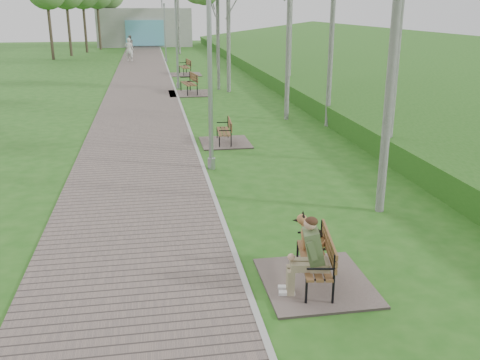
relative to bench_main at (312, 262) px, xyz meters
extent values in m
plane|color=#215816|center=(-1.03, 3.61, -0.41)|extent=(120.00, 120.00, 0.00)
cube|color=#62544F|center=(-2.78, 25.11, -0.39)|extent=(3.50, 67.00, 0.04)
cube|color=#999993|center=(-1.03, 25.11, -0.38)|extent=(0.10, 67.00, 0.05)
cube|color=#3F7627|center=(10.97, 23.61, -0.41)|extent=(14.00, 70.00, 1.60)
cube|color=#9E9E99|center=(-2.53, 54.61, 1.59)|extent=(10.00, 5.00, 4.00)
cube|color=#5BADCB|center=(-2.53, 52.01, 1.09)|extent=(4.00, 0.20, 2.60)
cube|color=#62544F|center=(0.09, 0.04, -0.39)|extent=(1.67, 1.86, 0.04)
cube|color=brown|center=(0.04, 0.04, 0.01)|extent=(0.65, 1.45, 0.04)
cube|color=brown|center=(0.26, 0.01, 0.26)|extent=(0.27, 1.38, 0.31)
cube|color=#62544F|center=(-0.05, 9.33, -0.39)|extent=(1.56, 1.73, 0.04)
cube|color=brown|center=(-0.10, 9.33, -0.02)|extent=(0.48, 1.32, 0.03)
cube|color=brown|center=(0.11, 9.31, 0.22)|extent=(0.12, 1.30, 0.29)
cube|color=#62544F|center=(-0.37, 19.67, -0.39)|extent=(2.07, 2.30, 0.04)
cube|color=brown|center=(-0.42, 19.67, 0.11)|extent=(0.75, 1.78, 0.05)
cube|color=brown|center=(-0.15, 19.71, 0.42)|extent=(0.28, 1.71, 0.38)
cube|color=#62544F|center=(-0.01, 27.58, -0.39)|extent=(1.94, 2.16, 0.04)
cube|color=brown|center=(-0.06, 27.58, 0.08)|extent=(0.67, 1.66, 0.04)
cube|color=brown|center=(0.20, 27.60, 0.37)|extent=(0.23, 1.61, 0.36)
cylinder|color=#93959A|center=(-0.81, 6.56, -0.25)|extent=(0.20, 0.20, 0.31)
cylinder|color=#93959A|center=(-0.81, 6.56, 2.16)|extent=(0.12, 0.12, 5.12)
cylinder|color=#93959A|center=(-0.83, 21.63, -0.26)|extent=(0.20, 0.20, 0.30)
cylinder|color=#93959A|center=(-0.83, 21.63, 2.09)|extent=(0.12, 0.12, 4.99)
cylinder|color=#93959A|center=(-0.92, 36.37, -0.28)|extent=(0.17, 0.17, 0.26)
cylinder|color=#93959A|center=(-0.92, 36.37, 1.72)|extent=(0.10, 0.10, 4.26)
cylinder|color=#93959A|center=(-0.92, 36.37, 3.89)|extent=(0.15, 0.15, 0.21)
cylinder|color=#93959A|center=(-0.58, 53.44, -0.26)|extent=(0.19, 0.19, 0.29)
cylinder|color=#93959A|center=(-0.58, 53.44, 1.97)|extent=(0.11, 0.11, 4.76)
cylinder|color=#93959A|center=(-0.58, 53.44, 4.40)|extent=(0.17, 0.17, 0.24)
imported|color=silver|center=(-3.78, 36.95, 0.51)|extent=(0.77, 0.61, 1.83)
imported|color=gray|center=(-3.96, 45.62, 0.39)|extent=(0.91, 0.79, 1.59)
cylinder|color=silver|center=(4.09, 6.25, 3.89)|extent=(0.17, 0.17, 8.60)
cylinder|color=silver|center=(2.84, 12.72, 2.87)|extent=(0.17, 0.17, 6.55)
cylinder|color=silver|center=(4.67, 19.39, 3.49)|extent=(0.15, 0.15, 7.79)
cylinder|color=silver|center=(1.26, 20.88, 2.89)|extent=(0.16, 0.16, 6.60)
cylinder|color=silver|center=(3.81, 47.98, 3.74)|extent=(0.18, 0.18, 8.30)
camera|label=1|loc=(-2.36, -7.21, 3.79)|focal=40.00mm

